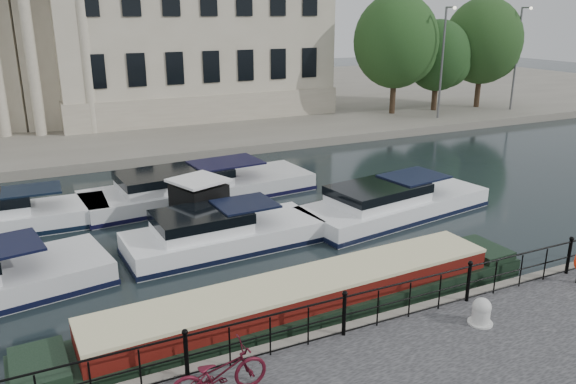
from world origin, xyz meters
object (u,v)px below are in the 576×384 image
object	(u,v)px
mooring_bollard	(481,312)
narrowboat	(304,306)
harbour_hut	(200,207)
bicycle	(218,373)

from	to	relation	value
mooring_bollard	narrowboat	size ratio (longest dim) A/B	0.05
narrowboat	harbour_hut	distance (m)	7.81
mooring_bollard	harbour_hut	size ratio (longest dim) A/B	0.23
harbour_hut	bicycle	bearing A→B (deg)	-125.42
bicycle	narrowboat	size ratio (longest dim) A/B	0.14
mooring_bollard	harbour_hut	distance (m)	11.60
bicycle	mooring_bollard	bearing A→B (deg)	-93.20
bicycle	narrowboat	xyz separation A→B (m)	(3.48, 2.88, -0.75)
bicycle	harbour_hut	distance (m)	11.03
bicycle	harbour_hut	xyz separation A→B (m)	(2.87, 10.65, -0.16)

